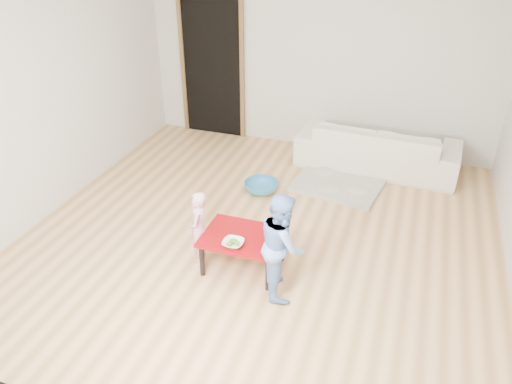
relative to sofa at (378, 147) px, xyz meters
The scene contains 13 objects.
floor 2.29m from the sofa, 115.33° to the right, with size 5.00×5.00×0.01m, color #AC7F49.
back_wall 1.46m from the sofa, 155.12° to the left, with size 5.00×0.02×2.60m, color beige.
left_wall 4.15m from the sofa, 149.43° to the right, with size 0.02×5.00×2.60m, color beige.
doorway 2.70m from the sofa, behind, with size 1.02×0.08×2.11m, color brown, non-canonical shape.
sofa is the anchor object (origin of this frame).
cushion 0.30m from the sofa, 149.41° to the right, with size 0.42×0.37×0.11m, color orange.
red_table 2.82m from the sofa, 110.12° to the right, with size 0.77×0.58×0.38m, color maroon, non-canonical shape.
bowl 3.00m from the sofa, 109.44° to the right, with size 0.20×0.20×0.05m, color white.
broccoli 3.00m from the sofa, 109.44° to the right, with size 0.12×0.12×0.06m, color #2D5919, non-canonical shape.
child_pink 3.06m from the sofa, 117.50° to the right, with size 0.29×0.19×0.80m, color pink.
child_blue 2.90m from the sofa, 100.38° to the right, with size 0.50×0.39×1.03m, color #618CE1.
basin 1.73m from the sofa, 137.89° to the right, with size 0.43×0.43×0.13m, color teal.
blanket 0.83m from the sofa, 119.16° to the right, with size 1.07×0.89×0.05m, color #BBB5A5, non-canonical shape.
Camera 1 is at (1.40, -4.30, 3.15)m, focal length 35.00 mm.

